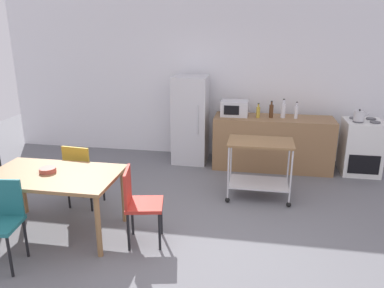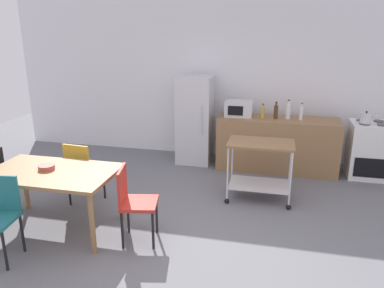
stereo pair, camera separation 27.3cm
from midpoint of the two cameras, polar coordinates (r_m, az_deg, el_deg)
The scene contains 17 objects.
ground_plane at distance 4.46m, azimuth -1.13°, elevation -14.70°, with size 12.00×12.00×0.00m, color slate.
back_wall at distance 7.00m, azimuth 3.86°, elevation 9.82°, with size 8.40×0.12×2.90m, color white.
kitchen_counter at distance 6.59m, azimuth 10.92°, elevation 0.15°, with size 2.00×0.64×0.90m, color olive.
dining_table at distance 4.69m, azimuth -21.83°, elevation -5.14°, with size 1.50×0.90×0.75m.
chair_teal at distance 4.39m, azimuth -28.66°, elevation -9.83°, with size 0.45×0.45×0.89m.
chair_mustard at distance 5.29m, azimuth -17.79°, elevation -3.94°, with size 0.44×0.44×0.89m.
chair_red at distance 4.28m, azimuth -9.94°, elevation -8.50°, with size 0.47×0.47×0.89m.
stove_oven at distance 6.80m, azimuth 23.20°, elevation -0.42°, with size 0.60×0.61×0.92m.
refrigerator at distance 6.72m, azimuth -1.39°, elevation 3.68°, with size 0.60×0.63×1.55m.
kitchen_cart at distance 5.36m, azimuth 8.81°, elevation -2.41°, with size 0.91×0.57×0.85m.
microwave at distance 6.49m, azimuth 5.26°, elevation 5.42°, with size 0.46×0.35×0.26m.
bottle_sparkling_water at distance 6.40m, azimuth 8.80°, elevation 4.84°, with size 0.06×0.06×0.25m.
bottle_soda at distance 6.44m, azimuth 10.75°, elevation 4.97°, with size 0.07×0.07×0.28m.
bottle_soy_sauce at distance 6.47m, azimuth 12.52°, elevation 5.07°, with size 0.08×0.08×0.32m.
bottle_vinegar at distance 6.46m, azimuth 14.37°, elevation 4.78°, with size 0.06×0.06×0.28m.
fruit_bowl at distance 4.72m, azimuth -22.62°, elevation -3.68°, with size 0.19×0.19×0.05m, color #B24C3F.
kettle at distance 6.55m, azimuth 22.94°, elevation 3.95°, with size 0.24×0.17×0.19m.
Camera 1 is at (0.60, -3.73, 2.37)m, focal length 35.15 mm.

